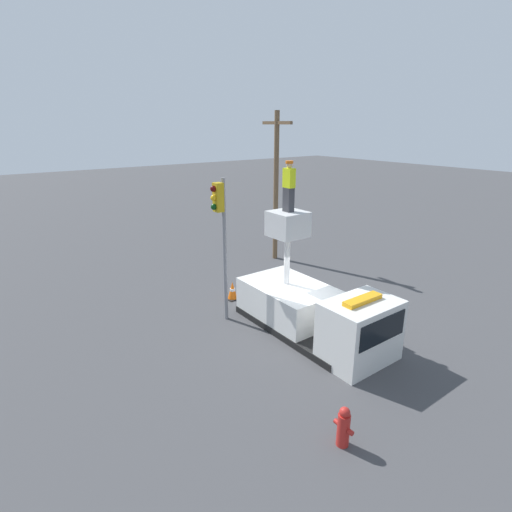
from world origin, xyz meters
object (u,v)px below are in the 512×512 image
at_px(bucket_truck, 310,309).
at_px(traffic_cone_rear, 232,291).
at_px(traffic_light_pole, 221,223).
at_px(worker, 289,186).
at_px(fire_hydrant, 344,427).
at_px(utility_pole, 276,182).

height_order(bucket_truck, traffic_cone_rear, bucket_truck).
relative_size(bucket_truck, traffic_light_pole, 1.11).
bearing_deg(worker, traffic_light_pole, -124.22).
height_order(bucket_truck, traffic_light_pole, traffic_light_pole).
distance_m(traffic_light_pole, fire_hydrant, 7.79).
height_order(traffic_cone_rear, utility_pole, utility_pole).
relative_size(fire_hydrant, traffic_cone_rear, 1.34).
xyz_separation_m(bucket_truck, traffic_cone_rear, (-4.04, -0.65, -0.54)).
distance_m(traffic_cone_rear, utility_pole, 6.99).
bearing_deg(worker, traffic_cone_rear, -166.64).
bearing_deg(worker, fire_hydrant, -28.48).
xyz_separation_m(bucket_truck, fire_hydrant, (4.32, -3.06, -0.40)).
relative_size(traffic_light_pole, fire_hydrant, 5.20).
xyz_separation_m(traffic_light_pole, utility_pole, (-4.58, 6.22, 0.41)).
bearing_deg(worker, utility_pole, 144.29).
distance_m(worker, fire_hydrant, 7.87).
bearing_deg(traffic_cone_rear, bucket_truck, 9.08).
relative_size(fire_hydrant, utility_pole, 0.13).
bearing_deg(traffic_cone_rear, worker, 13.36).
height_order(worker, fire_hydrant, worker).
bearing_deg(traffic_light_pole, worker, 55.78).
distance_m(traffic_light_pole, traffic_cone_rear, 3.92).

